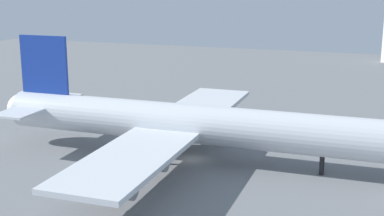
{
  "coord_description": "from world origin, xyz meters",
  "views": [
    {
      "loc": [
        25.59,
        -73.63,
        27.07
      ],
      "look_at": [
        0.0,
        0.0,
        8.14
      ],
      "focal_mm": 50.21,
      "sensor_mm": 36.0,
      "label": 1
    }
  ],
  "objects": [
    {
      "name": "baggage_tug",
      "position": [
        14.47,
        21.21,
        1.08
      ],
      "size": [
        4.44,
        4.71,
        1.94
      ],
      "color": "silver",
      "rests_on": "ground_plane"
    },
    {
      "name": "cargo_airplane",
      "position": [
        -0.43,
        0.0,
        5.59
      ],
      "size": [
        66.04,
        57.3,
        18.08
      ],
      "color": "silver",
      "rests_on": "ground_plane"
    },
    {
      "name": "ground_plane",
      "position": [
        0.0,
        0.0,
        0.0
      ],
      "size": [
        264.16,
        264.16,
        0.0
      ],
      "primitive_type": "plane",
      "color": "slate"
    },
    {
      "name": "catering_truck",
      "position": [
        26.01,
        14.84,
        1.15
      ],
      "size": [
        3.15,
        4.18,
        2.39
      ],
      "color": "silver",
      "rests_on": "ground_plane"
    }
  ]
}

